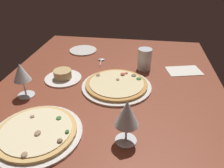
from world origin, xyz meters
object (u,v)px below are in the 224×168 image
at_px(pizza_main, 117,85).
at_px(ramekin_on_saucer, 63,76).
at_px(water_glass, 144,60).
at_px(side_plate, 83,50).
at_px(wine_glass_near, 127,114).
at_px(pizza_side, 37,132).
at_px(paper_menu, 184,71).
at_px(wine_glass_far, 21,73).
at_px(spoon, 101,60).

xyz_separation_m(pizza_main, ramekin_on_saucer, (0.04, 0.28, 0.01)).
relative_size(water_glass, side_plate, 0.67).
bearing_deg(wine_glass_near, pizza_side, 93.32).
distance_m(water_glass, paper_menu, 0.23).
height_order(pizza_side, water_glass, water_glass).
bearing_deg(pizza_side, wine_glass_near, -86.68).
xyz_separation_m(wine_glass_far, paper_menu, (0.36, -0.74, -0.11)).
bearing_deg(paper_menu, wine_glass_near, 140.32).
distance_m(side_plate, spoon, 0.20).
bearing_deg(pizza_main, spoon, 24.71).
distance_m(pizza_main, paper_menu, 0.41).
bearing_deg(wine_glass_near, pizza_main, 12.67).
relative_size(pizza_side, paper_menu, 1.76).
xyz_separation_m(pizza_side, ramekin_on_saucer, (0.40, 0.05, 0.01)).
distance_m(pizza_main, wine_glass_far, 0.43).
distance_m(wine_glass_far, spoon, 0.51).
xyz_separation_m(wine_glass_far, wine_glass_near, (-0.21, -0.48, 0.00)).
relative_size(ramekin_on_saucer, side_plate, 1.05).
bearing_deg(wine_glass_far, water_glass, -56.20).
bearing_deg(wine_glass_far, pizza_side, -145.31).
bearing_deg(side_plate, ramekin_on_saucer, 179.61).
bearing_deg(paper_menu, pizza_main, 108.22).
bearing_deg(pizza_side, spoon, -9.19).
distance_m(wine_glass_near, paper_menu, 0.64).
height_order(pizza_side, paper_menu, pizza_side).
bearing_deg(pizza_main, side_plate, 33.56).
height_order(wine_glass_far, side_plate, wine_glass_far).
bearing_deg(water_glass, ramekin_on_saucer, 113.62).
xyz_separation_m(side_plate, paper_menu, (-0.20, -0.62, -0.00)).
height_order(paper_menu, spoon, spoon).
relative_size(pizza_main, wine_glass_near, 2.01).
bearing_deg(paper_menu, side_plate, 57.63).
bearing_deg(pizza_side, pizza_main, -32.84).
relative_size(pizza_main, pizza_side, 1.04).
distance_m(pizza_main, pizza_side, 0.44).
xyz_separation_m(ramekin_on_saucer, wine_glass_near, (-0.39, -0.36, 0.10)).
bearing_deg(pizza_side, ramekin_on_saucer, 6.51).
relative_size(pizza_side, side_plate, 1.81).
bearing_deg(wine_glass_near, paper_menu, -25.01).
bearing_deg(side_plate, water_glass, -116.89).
relative_size(wine_glass_far, spoon, 1.62).
bearing_deg(pizza_main, ramekin_on_saucer, 82.31).
height_order(ramekin_on_saucer, paper_menu, ramekin_on_saucer).
bearing_deg(water_glass, wine_glass_near, 175.22).
height_order(pizza_main, wine_glass_far, wine_glass_far).
height_order(ramekin_on_saucer, wine_glass_far, wine_glass_far).
xyz_separation_m(pizza_main, wine_glass_far, (-0.13, 0.40, 0.10)).
xyz_separation_m(side_plate, spoon, (-0.14, -0.15, 0.00)).
height_order(pizza_side, spoon, pizza_side).
xyz_separation_m(water_glass, paper_menu, (0.01, -0.22, -0.05)).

